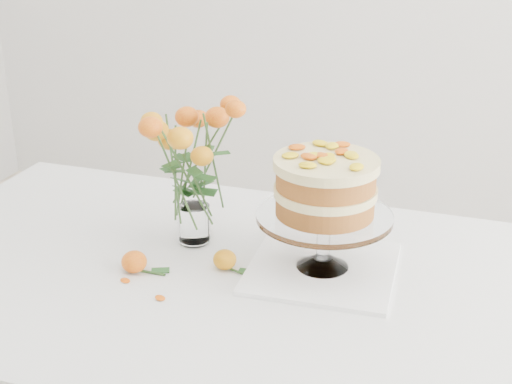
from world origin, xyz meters
TOP-DOWN VIEW (x-y plane):
  - table at (0.00, 0.00)m, footprint 1.43×0.93m
  - napkin at (0.26, 0.08)m, footprint 0.32×0.32m
  - cake_stand at (0.26, 0.08)m, footprint 0.29×0.29m
  - rose_vase at (-0.05, 0.11)m, footprint 0.26×0.26m
  - loose_rose_near at (0.06, 0.02)m, footprint 0.09×0.05m
  - loose_rose_far at (-0.12, -0.05)m, footprint 0.10×0.06m
  - stray_petal_a at (-0.12, -0.10)m, footprint 0.03×0.02m
  - stray_petal_b at (-0.02, -0.14)m, footprint 0.03×0.02m

SIDE VIEW (x-z plane):
  - table at x=0.00m, z-range 0.30..1.05m
  - stray_petal_a at x=-0.12m, z-range 0.76..0.76m
  - stray_petal_b at x=-0.02m, z-range 0.76..0.76m
  - napkin at x=0.26m, z-range 0.76..0.77m
  - loose_rose_near at x=0.06m, z-range 0.76..0.80m
  - loose_rose_far at x=-0.12m, z-range 0.76..0.80m
  - cake_stand at x=0.26m, z-range 0.81..1.07m
  - rose_vase at x=-0.05m, z-range 0.79..1.16m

